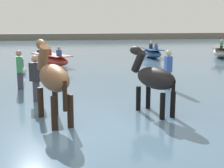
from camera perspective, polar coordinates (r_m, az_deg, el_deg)
name	(u,v)px	position (r m, az deg, el deg)	size (l,w,h in m)	color
ground_plane	(80,137)	(7.16, -5.89, -9.61)	(120.00, 120.00, 0.00)	gray
water_surface	(63,69)	(16.85, -8.97, 2.79)	(90.00, 90.00, 0.28)	slate
horse_lead_black	(154,80)	(7.80, 7.66, 0.81)	(0.94, 1.76, 1.94)	black
horse_trailing_bay	(53,79)	(7.17, -10.88, 0.84)	(0.94, 1.97, 2.15)	brown
boat_far_offshore	(223,52)	(22.62, 19.76, 5.64)	(2.87, 3.39, 1.20)	#B2AD9E
boat_near_starboard	(51,60)	(17.31, -11.14, 4.44)	(2.38, 3.34, 1.08)	#BC382D
boat_distant_west	(152,53)	(21.23, 7.38, 5.74)	(1.21, 3.06, 1.07)	#28518E
person_spectator_far	(36,82)	(9.24, -13.86, 0.44)	(0.38, 0.35, 1.63)	#383842
person_wading_close	(168,72)	(10.94, 10.29, 2.19)	(0.22, 0.33, 1.63)	#383842
person_onlooker_right	(20,73)	(11.11, -16.64, 2.03)	(0.23, 0.34, 1.63)	#383842
channel_buoy	(23,71)	(14.46, -16.03, 2.36)	(0.30, 0.30, 0.70)	silver
far_shoreline	(56,38)	(45.77, -10.36, 8.41)	(80.00, 2.40, 1.16)	#706B5B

